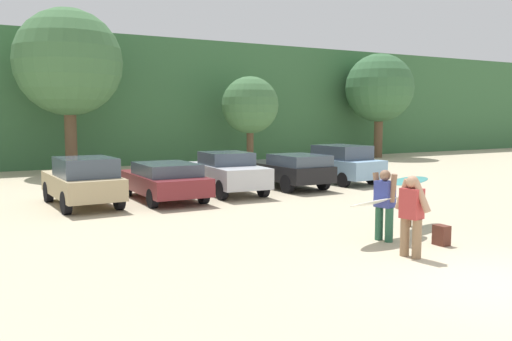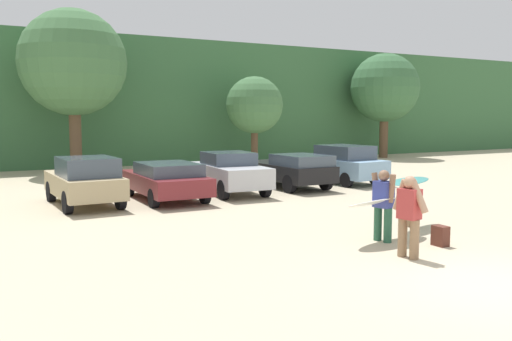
# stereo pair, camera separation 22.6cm
# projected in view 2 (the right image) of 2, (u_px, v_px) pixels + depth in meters

# --- Properties ---
(ground_plane) EXTENTS (120.00, 120.00, 0.00)m
(ground_plane) POSITION_uv_depth(u_px,v_px,m) (492.00, 285.00, 9.22)
(ground_plane) COLOR #C1B293
(hillside_ridge) EXTENTS (108.00, 12.00, 7.40)m
(hillside_ridge) POSITION_uv_depth(u_px,v_px,m) (95.00, 103.00, 35.53)
(hillside_ridge) COLOR #38663D
(hillside_ridge) RESTS_ON ground_plane
(tree_left) EXTENTS (5.19, 5.19, 8.05)m
(tree_left) POSITION_uv_depth(u_px,v_px,m) (73.00, 63.00, 26.42)
(tree_left) COLOR brown
(tree_left) RESTS_ON ground_plane
(tree_center_right) EXTENTS (3.30, 3.30, 5.12)m
(tree_center_right) POSITION_uv_depth(u_px,v_px,m) (254.00, 105.00, 31.29)
(tree_center_right) COLOR brown
(tree_center_right) RESTS_ON ground_plane
(tree_far_left) EXTENTS (4.60, 4.60, 7.03)m
(tree_far_left) POSITION_uv_depth(u_px,v_px,m) (385.00, 88.00, 36.45)
(tree_far_left) COLOR brown
(tree_far_left) RESTS_ON ground_plane
(parked_car_tan) EXTENTS (1.90, 4.09, 1.58)m
(parked_car_tan) POSITION_uv_depth(u_px,v_px,m) (85.00, 180.00, 17.20)
(parked_car_tan) COLOR tan
(parked_car_tan) RESTS_ON ground_plane
(parked_car_maroon) EXTENTS (1.98, 4.39, 1.29)m
(parked_car_maroon) POSITION_uv_depth(u_px,v_px,m) (166.00, 180.00, 18.44)
(parked_car_maroon) COLOR maroon
(parked_car_maroon) RESTS_ON ground_plane
(parked_car_silver) EXTENTS (2.03, 4.14, 1.53)m
(parked_car_silver) POSITION_uv_depth(u_px,v_px,m) (230.00, 172.00, 19.97)
(parked_car_silver) COLOR silver
(parked_car_silver) RESTS_ON ground_plane
(parked_car_black) EXTENTS (1.91, 4.37, 1.38)m
(parked_car_black) POSITION_uv_depth(u_px,v_px,m) (291.00, 169.00, 21.48)
(parked_car_black) COLOR black
(parked_car_black) RESTS_ON ground_plane
(parked_car_sky_blue) EXTENTS (2.22, 4.68, 1.62)m
(parked_car_sky_blue) POSITION_uv_depth(u_px,v_px,m) (339.00, 164.00, 23.23)
(parked_car_sky_blue) COLOR #84ADD1
(parked_car_sky_blue) RESTS_ON ground_plane
(person_adult) EXTENTS (0.37, 0.68, 1.65)m
(person_adult) POSITION_uv_depth(u_px,v_px,m) (383.00, 201.00, 12.34)
(person_adult) COLOR #26593F
(person_adult) RESTS_ON ground_plane
(person_child) EXTENTS (0.25, 0.46, 1.13)m
(person_child) POSITION_uv_depth(u_px,v_px,m) (413.00, 203.00, 13.89)
(person_child) COLOR #8C6B4C
(person_child) RESTS_ON ground_plane
(person_companion) EXTENTS (0.37, 0.84, 1.68)m
(person_companion) POSITION_uv_depth(u_px,v_px,m) (409.00, 212.00, 10.91)
(person_companion) COLOR #8C6B4C
(person_companion) RESTS_ON ground_plane
(surfboard_white) EXTENTS (2.35, 0.99, 0.28)m
(surfboard_white) POSITION_uv_depth(u_px,v_px,m) (382.00, 201.00, 12.42)
(surfboard_white) COLOR white
(surfboard_teal) EXTENTS (2.17, 1.35, 0.14)m
(surfboard_teal) POSITION_uv_depth(u_px,v_px,m) (410.00, 181.00, 13.92)
(surfboard_teal) COLOR teal
(backpack_dropped) EXTENTS (0.24, 0.34, 0.45)m
(backpack_dropped) POSITION_uv_depth(u_px,v_px,m) (440.00, 236.00, 11.99)
(backpack_dropped) COLOR #592D23
(backpack_dropped) RESTS_ON ground_plane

